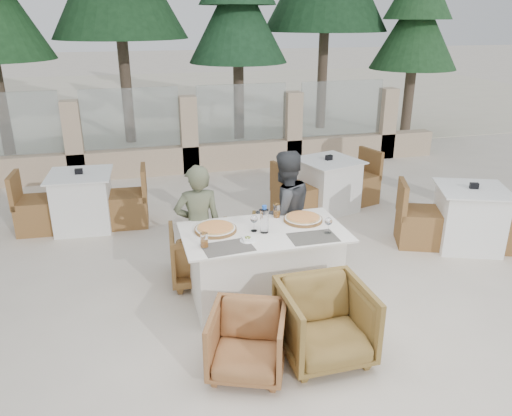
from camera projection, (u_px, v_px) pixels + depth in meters
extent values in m
plane|color=beige|center=(258.00, 305.00, 5.04)|extent=(80.00, 80.00, 0.00)
cube|color=beige|center=(154.00, 98.00, 17.65)|extent=(30.00, 16.00, 0.01)
cone|color=#1E4627|center=(238.00, 27.00, 10.99)|extent=(2.20, 2.20, 5.00)
cone|color=#224D26|center=(415.00, 38.00, 11.42)|extent=(1.98, 1.98, 4.50)
cube|color=#5D5750|center=(228.00, 247.00, 4.52)|extent=(0.48, 0.34, 0.00)
cube|color=#565249|center=(313.00, 237.00, 4.72)|extent=(0.45, 0.31, 0.00)
cylinder|color=orange|center=(216.00, 229.00, 4.86)|extent=(0.54, 0.54, 0.05)
cylinder|color=#DE591E|center=(303.00, 218.00, 5.10)|extent=(0.51, 0.51, 0.05)
cylinder|color=#AED0E4|center=(264.00, 219.00, 4.79)|extent=(0.10, 0.10, 0.28)
cylinder|color=orange|center=(204.00, 240.00, 4.50)|extent=(0.09, 0.09, 0.14)
cylinder|color=#BF6F1B|center=(277.00, 211.00, 5.18)|extent=(0.08, 0.08, 0.14)
imported|color=olive|center=(201.00, 254.00, 5.43)|extent=(0.71, 0.73, 0.62)
imported|color=olive|center=(276.00, 240.00, 5.86)|extent=(0.74, 0.75, 0.55)
imported|color=#9A6338|center=(247.00, 342.00, 4.02)|extent=(0.79, 0.80, 0.56)
imported|color=olive|center=(325.00, 322.00, 4.18)|extent=(0.72, 0.74, 0.67)
imported|color=#585D44|center=(198.00, 227.00, 5.20)|extent=(0.49, 0.33, 1.35)
imported|color=#3C3E41|center=(284.00, 213.00, 5.49)|extent=(0.80, 0.69, 1.41)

